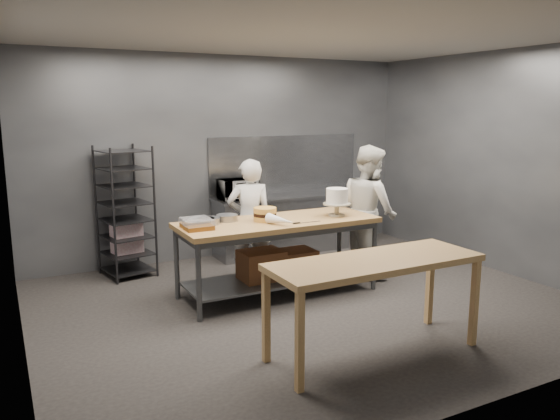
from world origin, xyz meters
name	(u,v)px	position (x,y,z in m)	size (l,w,h in m)	color
ground	(310,304)	(0.00, 0.00, 0.00)	(6.00, 6.00, 0.00)	black
back_wall	(227,157)	(0.00, 2.50, 1.50)	(6.00, 0.04, 3.00)	#4C4F54
work_table	(277,248)	(-0.18, 0.49, 0.57)	(2.40, 0.90, 0.92)	olive
near_counter	(375,268)	(-0.14, -1.37, 0.81)	(2.00, 0.70, 0.90)	olive
back_counter	(294,223)	(1.00, 2.18, 0.45)	(2.60, 0.60, 0.90)	slate
splashback_panel	(286,164)	(1.00, 2.48, 1.35)	(2.60, 0.02, 0.90)	slate
speed_rack	(126,213)	(-1.62, 2.10, 0.86)	(0.71, 0.75, 1.75)	black
chef_behind	(250,220)	(-0.24, 1.15, 0.80)	(0.58, 0.38, 1.60)	silver
chef_right	(369,210)	(1.31, 0.66, 0.88)	(0.85, 0.66, 1.75)	silver
microwave	(238,189)	(0.04, 2.18, 1.05)	(0.54, 0.37, 0.30)	black
frosted_cake_stand	(337,198)	(0.59, 0.37, 1.14)	(0.34, 0.34, 0.34)	#ABA389
layer_cake	(265,214)	(-0.33, 0.50, 1.00)	(0.27, 0.27, 0.16)	#EAAE4A
cake_pans	(211,220)	(-0.95, 0.66, 0.96)	(0.62, 0.35, 0.07)	gray
piping_bag	(281,220)	(-0.29, 0.19, 0.98)	(0.12, 0.12, 0.38)	white
offset_spatula	(303,223)	(0.00, 0.19, 0.93)	(0.36, 0.02, 0.02)	slate
pastry_clamshells	(197,224)	(-1.18, 0.48, 0.98)	(0.32, 0.37, 0.11)	brown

